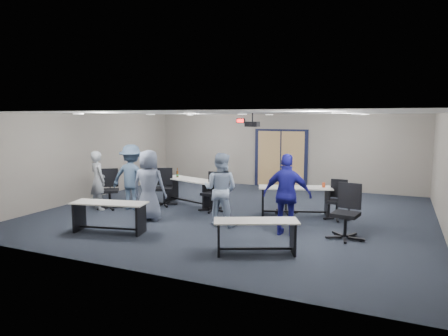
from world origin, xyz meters
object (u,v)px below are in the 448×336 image
at_px(table_back_left, 189,187).
at_px(chair_loose_left, 109,189).
at_px(table_back_right, 295,196).
at_px(chair_back_d, 337,200).
at_px(person_gray, 98,180).
at_px(chair_back_a, 164,187).
at_px(table_front_right, 256,231).
at_px(person_navy, 287,195).
at_px(person_lightblue, 221,189).
at_px(chair_loose_right, 346,212).
at_px(person_back, 132,177).
at_px(person_plaid, 149,185).
at_px(chair_back_c, 286,196).
at_px(table_front_left, 109,212).
at_px(chair_back_b, 212,192).

relative_size(table_back_left, chair_loose_left, 1.79).
bearing_deg(table_back_right, chair_back_d, -17.60).
relative_size(table_back_left, person_gray, 1.21).
distance_m(table_back_right, chair_back_d, 1.07).
height_order(table_back_left, chair_back_a, chair_back_a).
relative_size(table_front_right, chair_back_d, 1.66).
xyz_separation_m(chair_back_a, person_navy, (4.08, -1.44, 0.36)).
distance_m(chair_back_a, person_gray, 1.87).
bearing_deg(chair_back_d, person_lightblue, -142.37).
distance_m(table_back_right, chair_back_a, 3.84).
distance_m(chair_loose_right, person_back, 5.92).
relative_size(table_back_left, person_lightblue, 1.15).
height_order(chair_back_a, person_navy, person_navy).
bearing_deg(table_back_left, person_plaid, -73.83).
distance_m(chair_back_c, chair_back_d, 1.37).
bearing_deg(chair_loose_right, chair_back_a, 176.40).
distance_m(table_front_right, chair_loose_left, 5.40).
bearing_deg(table_back_left, person_gray, -123.64).
distance_m(chair_loose_left, chair_loose_right, 6.51).
distance_m(chair_loose_left, person_back, 0.75).
bearing_deg(person_back, chair_back_a, -137.83).
relative_size(table_front_right, chair_back_a, 1.54).
bearing_deg(person_navy, table_front_right, 76.51).
relative_size(table_back_right, chair_back_d, 1.98).
relative_size(table_front_left, table_front_right, 1.06).
distance_m(table_front_right, person_plaid, 3.57).
relative_size(table_back_left, chair_back_d, 1.99).
bearing_deg(table_back_right, table_front_left, -156.04).
xyz_separation_m(table_front_right, table_back_left, (-3.23, 3.26, 0.09)).
height_order(chair_back_d, person_plaid, person_plaid).
relative_size(table_back_right, person_lightblue, 1.14).
distance_m(chair_back_a, chair_loose_right, 5.45).
xyz_separation_m(chair_loose_left, person_gray, (-0.20, -0.22, 0.27)).
xyz_separation_m(table_back_left, person_lightblue, (1.79, -1.71, 0.34)).
height_order(table_back_left, chair_loose_right, chair_loose_right).
relative_size(chair_back_a, person_plaid, 0.61).
bearing_deg(person_back, chair_back_d, -178.42).
height_order(table_front_right, person_navy, person_navy).
xyz_separation_m(table_back_right, chair_loose_left, (-5.03, -1.33, 0.03)).
distance_m(chair_back_b, person_plaid, 1.84).
bearing_deg(chair_back_d, chair_back_c, 177.64).
bearing_deg(person_plaid, chair_back_b, -134.29).
relative_size(chair_back_d, person_lightblue, 0.57).
bearing_deg(table_back_left, chair_back_d, 17.67).
bearing_deg(table_front_right, person_lightblue, 108.42).
xyz_separation_m(chair_back_d, chair_loose_right, (0.41, -1.62, 0.09)).
xyz_separation_m(chair_back_c, chair_loose_left, (-4.74, -1.49, 0.10)).
bearing_deg(person_gray, person_navy, -156.93).
xyz_separation_m(table_front_right, person_lightblue, (-1.44, 1.55, 0.43)).
xyz_separation_m(table_back_right, chair_back_d, (1.07, 0.02, -0.02)).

